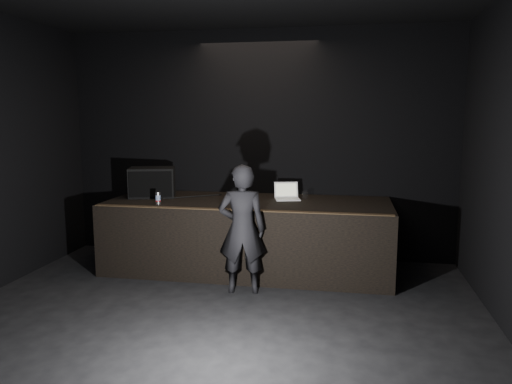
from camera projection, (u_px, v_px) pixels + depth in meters
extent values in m
plane|color=black|center=(190.00, 357.00, 4.60)|extent=(7.00, 7.00, 0.00)
cube|color=black|center=(258.00, 145.00, 7.73)|extent=(6.00, 0.10, 3.50)
cube|color=black|center=(248.00, 235.00, 7.17)|extent=(4.00, 1.50, 1.00)
cube|color=brown|center=(237.00, 210.00, 6.40)|extent=(3.92, 0.10, 0.01)
cube|color=black|center=(152.00, 182.00, 7.44)|extent=(0.76, 0.62, 0.44)
cube|color=black|center=(150.00, 184.00, 7.20)|extent=(0.60, 0.19, 0.38)
cylinder|color=black|center=(193.00, 196.00, 7.43)|extent=(0.76, 0.54, 0.02)
cube|color=white|center=(288.00, 199.00, 7.18)|extent=(0.40, 0.32, 0.02)
cube|color=silver|center=(288.00, 199.00, 7.18)|extent=(0.32, 0.21, 0.00)
cube|color=white|center=(286.00, 190.00, 7.32)|extent=(0.35, 0.16, 0.22)
cube|color=#C56E3A|center=(286.00, 190.00, 7.31)|extent=(0.31, 0.13, 0.18)
cylinder|color=silver|center=(158.00, 198.00, 6.83)|extent=(0.07, 0.07, 0.17)
cylinder|color=#1B4596|center=(158.00, 198.00, 6.83)|extent=(0.07, 0.07, 0.07)
cylinder|color=#B81114|center=(158.00, 201.00, 6.84)|extent=(0.07, 0.07, 0.01)
cylinder|color=white|center=(305.00, 195.00, 7.27)|extent=(0.09, 0.09, 0.11)
cube|color=white|center=(249.00, 208.00, 6.51)|extent=(0.11, 0.15, 0.03)
imported|color=black|center=(242.00, 229.00, 6.18)|extent=(0.65, 0.48, 1.62)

